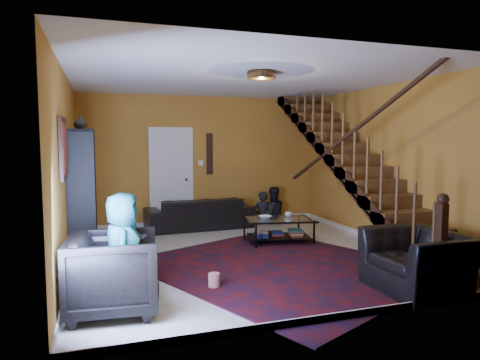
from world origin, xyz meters
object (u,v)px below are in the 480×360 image
at_px(bookshelf, 84,197).
at_px(sofa, 199,213).
at_px(armchair_left, 114,273).
at_px(armchair_right, 418,262).
at_px(coffee_table, 279,229).

relative_size(bookshelf, sofa, 0.91).
bearing_deg(sofa, bookshelf, 34.75).
bearing_deg(bookshelf, armchair_left, -81.44).
height_order(sofa, armchair_right, armchair_right).
relative_size(armchair_left, armchair_right, 0.84).
bearing_deg(coffee_table, sofa, 121.60).
xyz_separation_m(sofa, armchair_right, (1.69, -4.55, 0.04)).
bearing_deg(armchair_right, armchair_left, -98.02).
bearing_deg(armchair_left, coffee_table, -45.93).
height_order(armchair_left, armchair_right, armchair_left).
xyz_separation_m(armchair_right, coffee_table, (-0.63, 2.82, -0.11)).
bearing_deg(armchair_right, bookshelf, -126.27).
height_order(bookshelf, armchair_right, bookshelf).
xyz_separation_m(sofa, coffee_table, (1.07, -1.73, -0.07)).
distance_m(sofa, armchair_right, 4.86).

